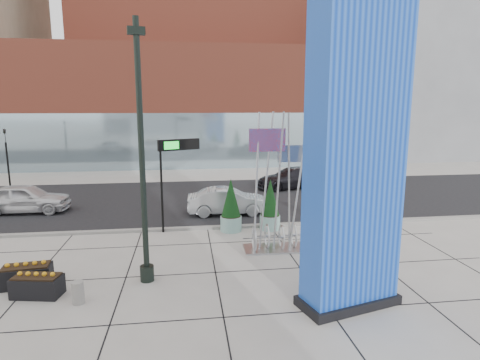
{
  "coord_description": "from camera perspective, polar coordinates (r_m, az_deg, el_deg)",
  "views": [
    {
      "loc": [
        0.1,
        -13.98,
        5.67
      ],
      "look_at": [
        2.26,
        2.0,
        2.66
      ],
      "focal_mm": 30.0,
      "sensor_mm": 36.0,
      "label": 1
    }
  ],
  "objects": [
    {
      "name": "round_planter_mid",
      "position": [
        18.55,
        4.3,
        -3.66
      ],
      "size": [
        0.94,
        0.94,
        2.36
      ],
      "color": "#8BBBB2",
      "rests_on": "ground"
    },
    {
      "name": "concrete_bollard",
      "position": [
        12.93,
        -22.05,
        -14.63
      ],
      "size": [
        0.34,
        0.34,
        0.67
      ],
      "primitive_type": "cylinder",
      "color": "gray",
      "rests_on": "ground"
    },
    {
      "name": "car_dark_east",
      "position": [
        27.91,
        7.37,
        0.27
      ],
      "size": [
        5.24,
        2.99,
        1.43
      ],
      "primitive_type": "imported",
      "rotation": [
        0.0,
        0.0,
        -1.36
      ],
      "color": "black",
      "rests_on": "ground"
    },
    {
      "name": "box_planter_south",
      "position": [
        14.76,
        -28.07,
        -11.78
      ],
      "size": [
        1.55,
        0.91,
        0.81
      ],
      "rotation": [
        0.0,
        0.0,
        0.12
      ],
      "color": "black",
      "rests_on": "ground"
    },
    {
      "name": "street_asphalt",
      "position": [
        24.64,
        -7.74,
        -2.8
      ],
      "size": [
        80.0,
        12.0,
        0.02
      ],
      "primitive_type": "cube",
      "color": "black",
      "rests_on": "ground"
    },
    {
      "name": "blue_pylon",
      "position": [
        11.24,
        16.15,
        4.8
      ],
      "size": [
        3.11,
        2.0,
        9.57
      ],
      "rotation": [
        0.0,
        0.0,
        0.27
      ],
      "color": "#0C39B6",
      "rests_on": "ground"
    },
    {
      "name": "round_planter_west",
      "position": [
        18.26,
        -1.3,
        -3.75
      ],
      "size": [
        0.97,
        0.97,
        2.43
      ],
      "color": "#8BBBB2",
      "rests_on": "ground"
    },
    {
      "name": "tower_podium",
      "position": [
        40.99,
        -6.55,
        10.28
      ],
      "size": [
        34.0,
        10.0,
        11.0
      ],
      "primitive_type": "cube",
      "color": "brown",
      "rests_on": "ground"
    },
    {
      "name": "ground",
      "position": [
        15.09,
        -7.67,
        -11.6
      ],
      "size": [
        160.0,
        160.0,
        0.0
      ],
      "primitive_type": "plane",
      "color": "#9E9991",
      "rests_on": "ground"
    },
    {
      "name": "overhead_street_sign",
      "position": [
        17.9,
        -8.98,
        3.77
      ],
      "size": [
        1.87,
        0.96,
        4.18
      ],
      "rotation": [
        0.0,
        0.0,
        0.42
      ],
      "color": "black",
      "rests_on": "ground"
    },
    {
      "name": "lamp_post",
      "position": [
        12.92,
        -13.65,
        0.01
      ],
      "size": [
        0.55,
        0.45,
        8.24
      ],
      "rotation": [
        0.0,
        0.0,
        0.22
      ],
      "color": "black",
      "rests_on": "ground"
    },
    {
      "name": "traffic_signal",
      "position": [
        31.58,
        -30.22,
        3.02
      ],
      "size": [
        0.15,
        0.18,
        4.1
      ],
      "color": "black",
      "rests_on": "ground"
    },
    {
      "name": "car_silver_mid",
      "position": [
        21.09,
        -1.72,
        -3.07
      ],
      "size": [
        4.27,
        1.6,
        1.39
      ],
      "primitive_type": "imported",
      "rotation": [
        0.0,
        0.0,
        1.54
      ],
      "color": "#B7BBBF",
      "rests_on": "ground"
    },
    {
      "name": "box_planter_north",
      "position": [
        13.87,
        -26.88,
        -13.16
      ],
      "size": [
        1.52,
        0.95,
        0.78
      ],
      "rotation": [
        0.0,
        0.0,
        -0.18
      ],
      "color": "black",
      "rests_on": "ground"
    },
    {
      "name": "car_white_west",
      "position": [
        24.28,
        -28.24,
        -2.34
      ],
      "size": [
        4.58,
        1.94,
        1.54
      ],
      "primitive_type": "imported",
      "rotation": [
        0.0,
        0.0,
        1.54
      ],
      "color": "silver",
      "rests_on": "ground"
    },
    {
      "name": "curb_edge",
      "position": [
        18.84,
        -7.71,
        -6.85
      ],
      "size": [
        80.0,
        0.3,
        0.12
      ],
      "primitive_type": "cube",
      "color": "gray",
      "rests_on": "ground"
    },
    {
      "name": "tower_glass_front",
      "position": [
        36.33,
        -6.28,
        5.51
      ],
      "size": [
        34.0,
        0.6,
        5.0
      ],
      "primitive_type": "cube",
      "color": "#8CA5B2",
      "rests_on": "ground"
    },
    {
      "name": "round_planter_east",
      "position": [
        19.41,
        13.37,
        -3.01
      ],
      "size": [
        1.02,
        1.02,
        2.55
      ],
      "color": "#8BBBB2",
      "rests_on": "ground"
    },
    {
      "name": "building_grey_parking",
      "position": [
        52.88,
        22.29,
        13.43
      ],
      "size": [
        20.0,
        18.0,
        18.0
      ],
      "primitive_type": "cube",
      "color": "slate",
      "rests_on": "ground"
    },
    {
      "name": "public_art_sculpture",
      "position": [
        15.9,
        5.01,
        -4.92
      ],
      "size": [
        2.43,
        1.26,
        5.46
      ],
      "rotation": [
        0.0,
        0.0,
        -0.02
      ],
      "color": "silver",
      "rests_on": "ground"
    }
  ]
}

